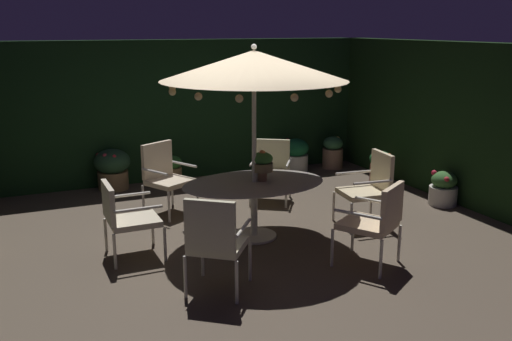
{
  "coord_description": "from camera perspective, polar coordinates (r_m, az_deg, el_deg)",
  "views": [
    {
      "loc": [
        -2.68,
        -6.57,
        2.71
      ],
      "look_at": [
        0.09,
        -0.19,
        0.92
      ],
      "focal_mm": 39.61,
      "sensor_mm": 36.0,
      "label": 1
    }
  ],
  "objects": [
    {
      "name": "patio_umbrella",
      "position": [
        7.04,
        -0.21,
        10.52
      ],
      "size": [
        2.34,
        2.34,
        2.5
      ],
      "color": "silver",
      "rests_on": "ground_plane"
    },
    {
      "name": "potted_plant_right_near",
      "position": [
        9.88,
        -14.3,
        0.27
      ],
      "size": [
        0.61,
        0.61,
        0.69
      ],
      "color": "olive",
      "rests_on": "ground_plane"
    },
    {
      "name": "ground_plane",
      "position": [
        7.6,
        -1.2,
        -6.55
      ],
      "size": [
        7.69,
        6.82,
        0.02
      ],
      "primitive_type": "cube",
      "color": "brown"
    },
    {
      "name": "potted_plant_front_corner",
      "position": [
        9.88,
        -8.44,
        0.06
      ],
      "size": [
        0.34,
        0.34,
        0.54
      ],
      "color": "olive",
      "rests_on": "ground_plane"
    },
    {
      "name": "hedge_backdrop_rear",
      "position": [
        10.3,
        -8.17,
        6.06
      ],
      "size": [
        7.69,
        0.3,
        2.48
      ],
      "primitive_type": "cube",
      "color": "black",
      "rests_on": "ground_plane"
    },
    {
      "name": "patio_chair_south",
      "position": [
        5.8,
        -4.17,
        -6.87
      ],
      "size": [
        0.8,
        0.8,
        1.06
      ],
      "color": "beige",
      "rests_on": "ground_plane"
    },
    {
      "name": "patio_chair_southeast",
      "position": [
        6.88,
        -13.11,
        -4.34
      ],
      "size": [
        0.63,
        0.64,
        0.93
      ],
      "color": "beige",
      "rests_on": "ground_plane"
    },
    {
      "name": "hedge_backdrop_right",
      "position": [
        9.28,
        20.46,
        4.38
      ],
      "size": [
        0.3,
        6.82,
        2.48
      ],
      "primitive_type": "cube",
      "color": "black",
      "rests_on": "ground_plane"
    },
    {
      "name": "potted_plant_left_near",
      "position": [
        11.13,
        7.75,
        1.85
      ],
      "size": [
        0.4,
        0.4,
        0.62
      ],
      "color": "#886751",
      "rests_on": "ground_plane"
    },
    {
      "name": "patio_chair_north",
      "position": [
        7.99,
        11.45,
        -1.4
      ],
      "size": [
        0.69,
        0.64,
        1.02
      ],
      "color": "silver",
      "rests_on": "ground_plane"
    },
    {
      "name": "patio_dining_table",
      "position": [
        7.32,
        -0.19,
        -2.08
      ],
      "size": [
        1.9,
        1.31,
        0.75
      ],
      "color": "silver",
      "rests_on": "ground_plane"
    },
    {
      "name": "potted_plant_back_left",
      "position": [
        10.02,
        12.42,
        0.33
      ],
      "size": [
        0.38,
        0.38,
        0.61
      ],
      "color": "#AC6751",
      "rests_on": "ground_plane"
    },
    {
      "name": "patio_chair_southwest",
      "position": [
        6.59,
        12.04,
        -4.77
      ],
      "size": [
        0.83,
        0.84,
        1.0
      ],
      "color": "silver",
      "rests_on": "ground_plane"
    },
    {
      "name": "centerpiece_planter",
      "position": [
        7.29,
        0.64,
        0.79
      ],
      "size": [
        0.27,
        0.27,
        0.41
      ],
      "color": "#8A6545",
      "rests_on": "patio_dining_table"
    },
    {
      "name": "patio_chair_east",
      "position": [
        8.44,
        -9.2,
        -0.27
      ],
      "size": [
        0.81,
        0.79,
        1.04
      ],
      "color": "silver",
      "rests_on": "ground_plane"
    },
    {
      "name": "potted_plant_right_far",
      "position": [
        9.23,
        18.4,
        -1.75
      ],
      "size": [
        0.43,
        0.43,
        0.54
      ],
      "color": "beige",
      "rests_on": "ground_plane"
    },
    {
      "name": "patio_chair_northeast",
      "position": [
        8.95,
        1.58,
        0.36
      ],
      "size": [
        0.82,
        0.82,
        0.95
      ],
      "color": "silver",
      "rests_on": "ground_plane"
    },
    {
      "name": "potted_plant_left_far",
      "position": [
        10.71,
        4.01,
        1.55
      ],
      "size": [
        0.49,
        0.49,
        0.65
      ],
      "color": "beige",
      "rests_on": "ground_plane"
    }
  ]
}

